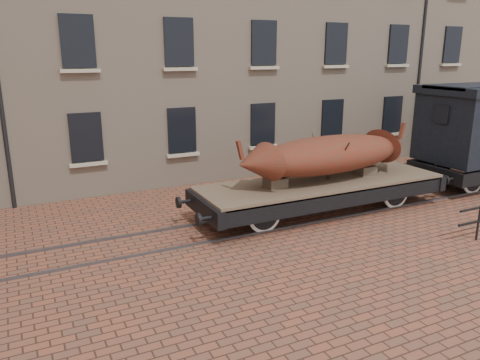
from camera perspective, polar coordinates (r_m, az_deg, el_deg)
name	(u,v)px	position (r m, az deg, el deg)	size (l,w,h in m)	color
ground	(309,215)	(15.25, 8.40, -4.18)	(90.00, 90.00, 0.00)	brown
warehouse_cream	(250,11)	(24.59, 1.28, 19.87)	(40.00, 10.19, 14.00)	#C9B095
rail_track	(309,214)	(15.24, 8.41, -4.08)	(30.00, 1.52, 0.06)	#59595E
flatcar_wagon	(322,187)	(15.24, 9.95, -0.84)	(9.21, 2.50, 1.39)	brown
iron_boat	(329,154)	(15.12, 10.79, 3.09)	(6.76, 2.26, 1.61)	maroon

